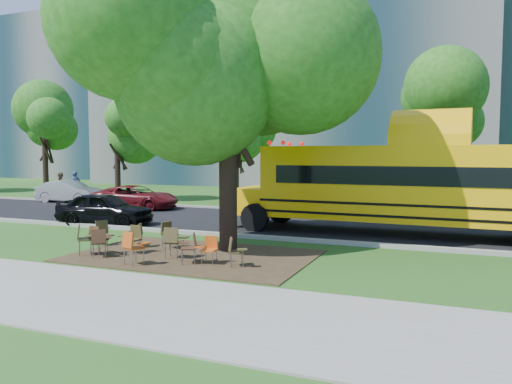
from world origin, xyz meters
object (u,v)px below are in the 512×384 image
at_px(chair_0, 98,237).
at_px(chair_9, 137,233).
at_px(school_bus, 426,185).
at_px(black_car, 105,209).
at_px(chair_6, 190,245).
at_px(pedestrian_b, 60,186).
at_px(chair_2, 100,240).
at_px(chair_7, 235,249).
at_px(pedestrian_a, 76,185).
at_px(bg_car_red, 136,197).
at_px(chair_10, 168,232).
at_px(chair_1, 84,236).
at_px(chair_3, 133,237).
at_px(chair_11, 174,239).
at_px(chair_4, 133,245).
at_px(bg_car_silver, 70,192).
at_px(main_tree, 228,54).
at_px(chair_5, 209,247).
at_px(chair_8, 101,230).

height_order(chair_0, chair_9, chair_0).
bearing_deg(school_bus, black_car, -169.68).
xyz_separation_m(chair_6, black_car, (-7.13, 5.27, 0.16)).
xyz_separation_m(chair_6, chair_9, (-2.76, 1.44, -0.05)).
bearing_deg(pedestrian_b, chair_2, -2.07).
bearing_deg(chair_0, school_bus, 47.30).
xyz_separation_m(chair_7, pedestrian_a, (-18.18, 14.36, 0.43)).
xyz_separation_m(bg_car_red, pedestrian_a, (-7.41, 3.71, 0.27)).
xyz_separation_m(school_bus, chair_10, (-7.46, -5.40, -1.38)).
distance_m(school_bus, chair_1, 11.80).
bearing_deg(chair_0, chair_9, 81.94).
relative_size(school_bus, chair_6, 15.72).
distance_m(chair_3, black_car, 6.74).
relative_size(school_bus, black_car, 3.33).
xyz_separation_m(chair_9, chair_11, (2.00, -1.05, 0.09)).
bearing_deg(chair_3, chair_6, 169.93).
distance_m(chair_4, pedestrian_a, 21.76).
xyz_separation_m(chair_6, chair_7, (1.30, 0.10, -0.04)).
bearing_deg(chair_9, chair_0, 140.54).
xyz_separation_m(chair_9, pedestrian_b, (-14.83, 12.33, 0.41)).
bearing_deg(chair_7, chair_9, -137.34).
distance_m(chair_7, bg_car_silver, 20.69).
xyz_separation_m(chair_11, black_car, (-6.37, 4.88, 0.12)).
relative_size(chair_4, black_car, 0.23).
bearing_deg(black_car, chair_9, -137.84).
relative_size(chair_0, bg_car_red, 0.19).
bearing_deg(main_tree, pedestrian_a, 144.15).
bearing_deg(pedestrian_b, chair_5, 4.54).
bearing_deg(main_tree, chair_9, -166.20).
distance_m(chair_5, bg_car_silver, 20.01).
distance_m(chair_2, chair_5, 3.34).
relative_size(chair_1, chair_6, 1.10).
height_order(school_bus, chair_4, school_bus).
relative_size(chair_6, black_car, 0.21).
bearing_deg(chair_0, main_tree, 41.02).
relative_size(chair_0, pedestrian_b, 0.49).
xyz_separation_m(main_tree, chair_9, (-2.90, -0.71, -5.56)).
height_order(chair_2, bg_car_red, bg_car_red).
xyz_separation_m(chair_4, chair_7, (2.63, 0.86, -0.09)).
bearing_deg(black_car, chair_7, -128.16).
height_order(chair_2, chair_7, chair_2).
height_order(school_bus, chair_8, school_bus).
relative_size(chair_0, chair_9, 1.11).
bearing_deg(pedestrian_a, chair_0, -123.39).
height_order(chair_3, black_car, black_car).
bearing_deg(chair_10, chair_8, -60.61).
height_order(school_bus, chair_6, school_bus).
xyz_separation_m(main_tree, pedestrian_a, (-17.02, 12.30, -5.12)).
xyz_separation_m(chair_0, black_car, (-3.95, 5.20, 0.15)).
height_order(chair_2, bg_car_silver, bg_car_silver).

